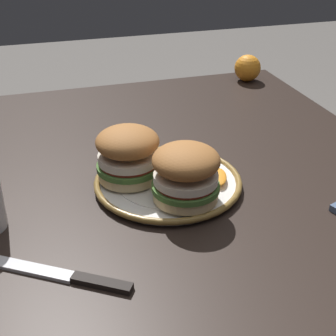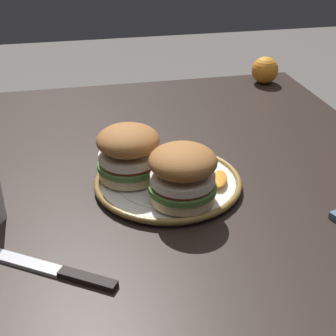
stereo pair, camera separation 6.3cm
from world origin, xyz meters
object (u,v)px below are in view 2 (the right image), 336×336
dining_table (175,231)px  whole_orange (265,70)px  dinner_plate (168,182)px  sandwich_half_left (182,173)px  sandwich_half_right (129,152)px  table_knife (58,272)px

dining_table → whole_orange: bearing=-36.3°
dinner_plate → whole_orange: 0.65m
sandwich_half_left → sandwich_half_right: bearing=37.8°
dinner_plate → sandwich_half_left: 0.09m
dinner_plate → sandwich_half_left: (-0.07, -0.01, 0.06)m
sandwich_half_left → table_knife: (-0.13, 0.22, -0.07)m
dining_table → sandwich_half_right: 0.19m
dining_table → whole_orange: whole_orange is taller
sandwich_half_right → table_knife: sandwich_half_right is taller
dinner_plate → dining_table: bearing=-151.7°
sandwich_half_right → whole_orange: (0.49, -0.47, -0.03)m
whole_orange → table_knife: (-0.72, 0.61, -0.04)m
sandwich_half_left → dinner_plate: bearing=6.6°
table_knife → dining_table: bearing=-49.4°
whole_orange → table_knife: size_ratio=0.40×
whole_orange → sandwich_half_left: bearing=146.3°
dinner_plate → sandwich_half_right: 0.09m
dining_table → whole_orange: (0.53, -0.39, 0.13)m
dining_table → sandwich_half_right: bearing=60.6°
sandwich_half_left → whole_orange: size_ratio=2.13×
dining_table → whole_orange: size_ratio=15.90×
sandwich_half_left → table_knife: 0.26m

